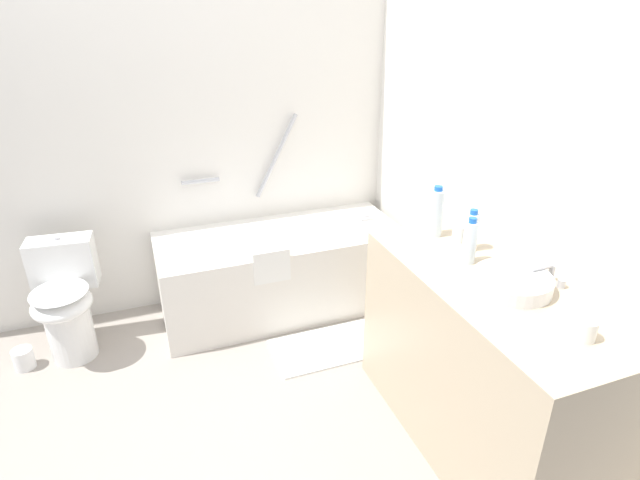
% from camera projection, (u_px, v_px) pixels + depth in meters
% --- Properties ---
extents(ground_plane, '(4.08, 4.08, 0.00)m').
position_uv_depth(ground_plane, '(198.00, 425.00, 2.54)').
color(ground_plane, '#9E9389').
extents(wall_back_tiled, '(3.48, 0.10, 2.42)m').
position_uv_depth(wall_back_tiled, '(145.00, 124.00, 3.09)').
color(wall_back_tiled, silver).
rests_on(wall_back_tiled, ground_plane).
extents(wall_right_mirror, '(0.10, 2.83, 2.42)m').
position_uv_depth(wall_right_mirror, '(501.00, 153.00, 2.53)').
color(wall_right_mirror, silver).
rests_on(wall_right_mirror, ground_plane).
extents(bathtub, '(1.55, 0.65, 1.23)m').
position_uv_depth(bathtub, '(281.00, 268.00, 3.40)').
color(bathtub, white).
rests_on(bathtub, ground_plane).
extents(toilet, '(0.38, 0.50, 0.68)m').
position_uv_depth(toilet, '(65.00, 301.00, 2.92)').
color(toilet, white).
rests_on(toilet, ground_plane).
extents(vanity_counter, '(0.60, 1.26, 0.84)m').
position_uv_depth(vanity_counter, '(486.00, 363.00, 2.31)').
color(vanity_counter, tan).
rests_on(vanity_counter, ground_plane).
extents(sink_basin, '(0.31, 0.31, 0.06)m').
position_uv_depth(sink_basin, '(512.00, 282.00, 2.06)').
color(sink_basin, white).
rests_on(sink_basin, vanity_counter).
extents(sink_faucet, '(0.12, 0.15, 0.08)m').
position_uv_depth(sink_faucet, '(549.00, 273.00, 2.12)').
color(sink_faucet, '#B8B8BD').
rests_on(sink_faucet, vanity_counter).
extents(water_bottle_0, '(0.07, 0.07, 0.25)m').
position_uv_depth(water_bottle_0, '(436.00, 212.00, 2.49)').
color(water_bottle_0, silver).
rests_on(water_bottle_0, vanity_counter).
extents(water_bottle_1, '(0.06, 0.06, 0.21)m').
position_uv_depth(water_bottle_1, '(470.00, 242.00, 2.24)').
color(water_bottle_1, silver).
rests_on(water_bottle_1, vanity_counter).
extents(water_bottle_2, '(0.06, 0.06, 0.20)m').
position_uv_depth(water_bottle_2, '(471.00, 231.00, 2.36)').
color(water_bottle_2, silver).
rests_on(water_bottle_2, vanity_counter).
extents(drinking_glass_0, '(0.07, 0.07, 0.08)m').
position_uv_depth(drinking_glass_0, '(585.00, 330.00, 1.76)').
color(drinking_glass_0, white).
rests_on(drinking_glass_0, vanity_counter).
extents(drinking_glass_1, '(0.06, 0.06, 0.08)m').
position_uv_depth(drinking_glass_1, '(459.00, 233.00, 2.46)').
color(drinking_glass_1, white).
rests_on(drinking_glass_1, vanity_counter).
extents(bath_mat, '(0.66, 0.37, 0.01)m').
position_uv_depth(bath_mat, '(329.00, 347.00, 3.10)').
color(bath_mat, white).
rests_on(bath_mat, ground_plane).
extents(toilet_paper_roll, '(0.11, 0.11, 0.12)m').
position_uv_depth(toilet_paper_roll, '(24.00, 359.00, 2.91)').
color(toilet_paper_roll, white).
rests_on(toilet_paper_roll, ground_plane).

